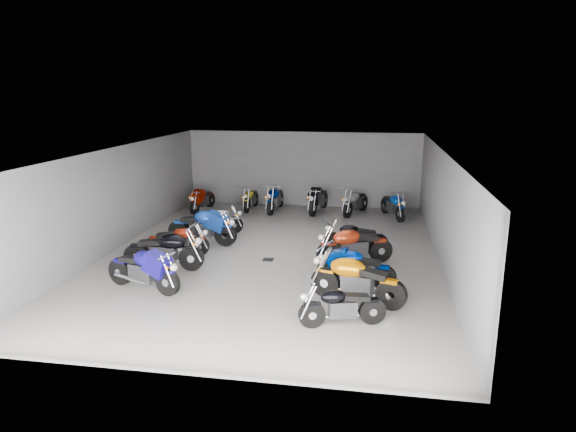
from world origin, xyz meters
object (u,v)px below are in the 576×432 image
object	(u,v)px
motorcycle_right_b	(356,280)
motorcycle_back_f	(393,205)
motorcycle_right_c	(355,268)
motorcycle_right_d	(354,246)
motorcycle_right_e	(355,237)
motorcycle_left_e	(203,227)
motorcycle_right_a	(341,306)
motorcycle_left_d	(177,241)
drain_grate	(268,259)
motorcycle_left_f	(216,220)
motorcycle_back_d	(318,199)
motorcycle_back_c	(275,199)
motorcycle_back_e	(355,202)
motorcycle_back_a	(202,199)
motorcycle_back_b	(251,199)
motorcycle_left_c	(165,250)
motorcycle_left_b	(144,269)

from	to	relation	value
motorcycle_right_b	motorcycle_back_f	distance (m)	8.69
motorcycle_right_b	motorcycle_right_c	distance (m)	1.06
motorcycle_right_d	motorcycle_right_e	world-z (taller)	motorcycle_right_d
motorcycle_right_b	motorcycle_left_e	bearing A→B (deg)	70.56
motorcycle_right_a	motorcycle_right_b	world-z (taller)	motorcycle_right_b
motorcycle_left_d	drain_grate	bearing A→B (deg)	83.23
motorcycle_left_f	motorcycle_right_b	distance (m)	7.39
motorcycle_right_c	motorcycle_back_d	world-z (taller)	motorcycle_back_d
motorcycle_back_d	motorcycle_back_c	bearing A→B (deg)	13.42
drain_grate	motorcycle_left_f	xyz separation A→B (m)	(-2.40, 2.59, 0.46)
motorcycle_right_e	motorcycle_back_d	distance (m)	5.43
drain_grate	motorcycle_back_e	bearing A→B (deg)	69.38
drain_grate	motorcycle_right_e	distance (m)	2.82
motorcycle_back_a	motorcycle_back_f	size ratio (longest dim) A/B	1.00
motorcycle_right_c	motorcycle_back_f	world-z (taller)	motorcycle_back_f
motorcycle_right_e	motorcycle_back_e	xyz separation A→B (m)	(-0.19, 5.04, 0.04)
motorcycle_left_d	motorcycle_right_c	bearing A→B (deg)	65.09
motorcycle_right_c	motorcycle_right_d	world-z (taller)	motorcycle_right_d
motorcycle_right_b	motorcycle_back_d	distance (m)	9.26
motorcycle_back_b	motorcycle_back_a	bearing A→B (deg)	17.69
drain_grate	motorcycle_back_c	bearing A→B (deg)	98.96
motorcycle_left_c	motorcycle_back_f	size ratio (longest dim) A/B	1.14
motorcycle_right_c	motorcycle_back_e	world-z (taller)	motorcycle_back_e
motorcycle_right_c	motorcycle_back_c	bearing A→B (deg)	32.41
motorcycle_back_c	drain_grate	bearing A→B (deg)	102.85
motorcycle_back_d	motorcycle_left_c	bearing A→B (deg)	75.23
motorcycle_left_f	motorcycle_back_e	size ratio (longest dim) A/B	0.93
motorcycle_right_d	motorcycle_left_f	bearing A→B (deg)	40.85
drain_grate	motorcycle_back_b	world-z (taller)	motorcycle_back_b
motorcycle_right_b	motorcycle_back_a	bearing A→B (deg)	56.52
motorcycle_back_c	motorcycle_right_b	bearing A→B (deg)	116.18
motorcycle_right_b	motorcycle_back_c	xyz separation A→B (m)	(-3.67, 8.96, -0.04)
motorcycle_left_f	motorcycle_right_a	distance (m)	8.22
motorcycle_right_e	motorcycle_right_a	bearing A→B (deg)	177.19
motorcycle_left_f	motorcycle_right_d	distance (m)	5.54
motorcycle_left_d	motorcycle_back_e	size ratio (longest dim) A/B	0.95
motorcycle_right_e	motorcycle_back_a	xyz separation A→B (m)	(-6.53, 4.64, 0.01)
drain_grate	motorcycle_right_b	size ratio (longest dim) A/B	0.14
motorcycle_left_b	motorcycle_left_c	distance (m)	1.56
motorcycle_right_b	motorcycle_left_b	bearing A→B (deg)	109.38
motorcycle_right_d	motorcycle_back_e	xyz separation A→B (m)	(-0.19, 6.15, -0.03)
motorcycle_left_b	motorcycle_back_f	size ratio (longest dim) A/B	1.08
motorcycle_left_b	motorcycle_right_b	distance (m)	5.30
motorcycle_left_b	motorcycle_back_f	distance (m)	10.83
motorcycle_left_d	motorcycle_left_c	bearing A→B (deg)	-3.55
motorcycle_right_b	motorcycle_right_e	distance (m)	3.92
motorcycle_right_a	motorcycle_right_e	size ratio (longest dim) A/B	0.93
motorcycle_right_a	motorcycle_right_b	bearing A→B (deg)	-28.74
drain_grate	motorcycle_left_c	distance (m)	3.04
drain_grate	motorcycle_left_d	xyz separation A→B (m)	(-2.80, -0.07, 0.47)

